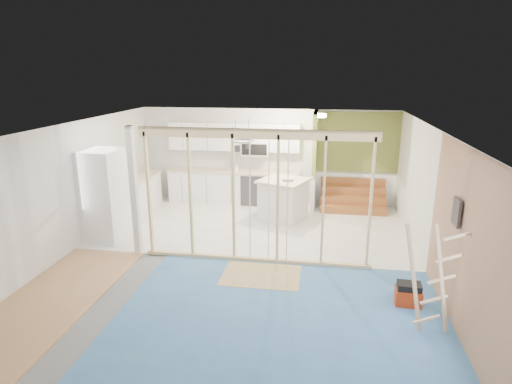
% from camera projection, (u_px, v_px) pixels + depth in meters
% --- Properties ---
extents(room, '(7.01, 8.01, 2.61)m').
position_uv_depth(room, '(240.00, 197.00, 8.03)').
color(room, slate).
rests_on(room, ground).
extents(floor_overlays, '(7.00, 8.00, 0.03)m').
position_uv_depth(floor_overlays, '(245.00, 259.00, 8.43)').
color(floor_overlays, white).
rests_on(floor_overlays, room).
extents(stud_frame, '(4.66, 0.14, 2.60)m').
position_uv_depth(stud_frame, '(228.00, 182.00, 7.99)').
color(stud_frame, beige).
rests_on(stud_frame, room).
extents(base_cabinets, '(4.45, 2.24, 0.93)m').
position_uv_depth(base_cabinets, '(206.00, 189.00, 11.69)').
color(base_cabinets, white).
rests_on(base_cabinets, room).
extents(upper_cabinets, '(3.60, 0.41, 0.85)m').
position_uv_depth(upper_cabinets, '(236.00, 138.00, 11.64)').
color(upper_cabinets, white).
rests_on(upper_cabinets, room).
extents(green_partition, '(2.25, 1.51, 2.60)m').
position_uv_depth(green_partition, '(342.00, 174.00, 11.30)').
color(green_partition, olive).
rests_on(green_partition, room).
extents(pot_rack, '(0.52, 0.52, 0.72)m').
position_uv_depth(pot_rack, '(242.00, 143.00, 9.68)').
color(pot_rack, black).
rests_on(pot_rack, room).
extents(sheathing_panel, '(0.02, 4.00, 2.60)m').
position_uv_depth(sheathing_panel, '(470.00, 252.00, 5.61)').
color(sheathing_panel, tan).
rests_on(sheathing_panel, room).
extents(electrical_panel, '(0.04, 0.30, 0.40)m').
position_uv_depth(electrical_panel, '(457.00, 212.00, 6.09)').
color(electrical_panel, '#3C3C41').
rests_on(electrical_panel, room).
extents(ceiling_light, '(0.32, 0.32, 0.08)m').
position_uv_depth(ceiling_light, '(320.00, 116.00, 10.33)').
color(ceiling_light, '#FFEABF').
rests_on(ceiling_light, room).
extents(fridge, '(0.93, 0.90, 2.00)m').
position_uv_depth(fridge, '(103.00, 196.00, 9.19)').
color(fridge, white).
rests_on(fridge, room).
extents(island, '(1.37, 1.37, 1.03)m').
position_uv_depth(island, '(283.00, 200.00, 10.53)').
color(island, white).
rests_on(island, room).
extents(bowl, '(0.33, 0.33, 0.07)m').
position_uv_depth(bowl, '(288.00, 179.00, 10.29)').
color(bowl, silver).
rests_on(bowl, island).
extents(soap_bottle_a, '(0.14, 0.14, 0.30)m').
position_uv_depth(soap_bottle_a, '(227.00, 165.00, 11.73)').
color(soap_bottle_a, '#A3A5B6').
rests_on(soap_bottle_a, base_cabinets).
extents(soap_bottle_b, '(0.12, 0.12, 0.21)m').
position_uv_depth(soap_bottle_b, '(236.00, 168.00, 11.65)').
color(soap_bottle_b, white).
rests_on(soap_bottle_b, base_cabinets).
extents(toolbox, '(0.42, 0.32, 0.38)m').
position_uv_depth(toolbox, '(408.00, 295.00, 6.75)').
color(toolbox, '#A72F0F').
rests_on(toolbox, room).
extents(ladder, '(0.88, 0.14, 1.65)m').
position_uv_depth(ladder, '(431.00, 280.00, 5.83)').
color(ladder, '#DDB387').
rests_on(ladder, room).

